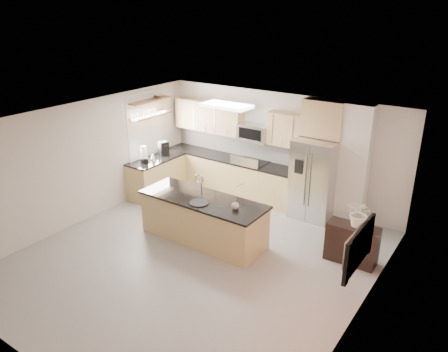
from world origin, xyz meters
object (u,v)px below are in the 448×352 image
Objects in this scene: island at (203,219)px; kettle at (153,157)px; range at (250,180)px; flower_vase at (361,207)px; microwave at (254,133)px; bowl at (159,95)px; credenza at (352,244)px; coffee_maker at (163,149)px; platter at (199,203)px; television at (351,246)px; cup at (235,206)px; refrigerator at (315,179)px; blender at (144,156)px.

island is 11.67× the size of kettle.
range is 3.43m from flower_vase.
bowl is at bearing -161.49° from microwave.
island is at bearing -163.77° from credenza.
platter is at bearing -35.16° from coffee_maker.
credenza is at bearing -161.46° from flower_vase.
microwave is 2.06× the size of platter.
island is 8.09× the size of bowl.
microwave reaches higher than flower_vase.
range is 2.54m from platter.
platter is at bearing -82.08° from microwave.
cup is at bearing 71.24° from television.
refrigerator is 1.97m from credenza.
refrigerator is 3.82m from coffee_maker.
kettle is (-3.08, 1.08, 0.06)m from cup.
microwave is 5.52× the size of cup.
coffee_maker is (-5.11, 0.63, 0.72)m from credenza.
bowl is (-2.61, 1.85, 1.46)m from platter.
television is (3.51, -3.12, 0.88)m from range.
platter is (-2.65, -1.10, 0.54)m from credenza.
blender is at bearing 161.48° from island.
bowl reaches higher than kettle.
credenza is 2.24m from cup.
coffee_maker is 5.22m from flower_vase.
kettle is at bearing 155.89° from island.
cup is (-1.96, -0.91, 0.59)m from credenza.
flower_vase reaches higher than coffee_maker.
television is (0.42, -1.77, 0.23)m from flower_vase.
coffee_maker is (-2.37, 1.51, 0.63)m from island.
blender is at bearing -178.88° from flower_vase.
platter is at bearing -22.86° from blender.
bowl is at bearing 172.30° from flower_vase.
microwave reaches higher than kettle.
blender is at bearing -159.37° from refrigerator.
microwave is at bearing 18.51° from bowl.
coffee_maker is 1.07× the size of bowl.
platter is (0.36, -2.48, 0.44)m from range.
cup is at bearing -1.78° from island.
range is at bearing 15.62° from bowl.
bowl is (-5.26, 0.75, 2.01)m from credenza.
range is 0.64× the size of refrigerator.
blender is 1.86× the size of kettle.
island is 2.88m from coffee_maker.
range is 4.78m from television.
blender is (-3.73, -1.41, 0.21)m from refrigerator.
blender is (-2.07, -1.58, -0.53)m from microwave.
television reaches higher than range.
microwave is 2.66m from blender.
bowl reaches higher than coffee_maker.
cup is (-0.60, -2.24, 0.07)m from refrigerator.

